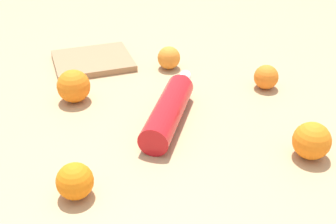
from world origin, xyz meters
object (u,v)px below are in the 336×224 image
(water_bottle, at_px, (170,107))
(orange_0, at_px, (266,77))
(cutting_board, at_px, (93,61))
(orange_2, at_px, (169,58))
(orange_3, at_px, (75,181))
(orange_1, at_px, (74,86))
(orange_4, at_px, (312,141))

(water_bottle, height_order, orange_0, water_bottle)
(cutting_board, bearing_deg, orange_2, -26.45)
(orange_0, bearing_deg, orange_3, -162.14)
(orange_1, xyz_separation_m, orange_4, (0.36, -0.44, -0.00))
(water_bottle, height_order, orange_4, orange_4)
(water_bottle, xyz_separation_m, cutting_board, (-0.06, 0.37, -0.02))
(orange_1, bearing_deg, orange_2, 11.80)
(water_bottle, xyz_separation_m, orange_2, (0.12, 0.25, -0.00))
(orange_4, bearing_deg, orange_2, 98.03)
(orange_1, height_order, orange_3, orange_1)
(water_bottle, bearing_deg, orange_1, 83.88)
(orange_4, relative_size, cutting_board, 0.35)
(orange_4, height_order, cutting_board, orange_4)
(water_bottle, height_order, orange_3, orange_3)
(cutting_board, bearing_deg, orange_3, -103.28)
(water_bottle, height_order, cutting_board, water_bottle)
(water_bottle, bearing_deg, orange_3, 160.69)
(water_bottle, xyz_separation_m, orange_3, (-0.27, -0.15, 0.00))
(orange_0, xyz_separation_m, orange_4, (-0.10, -0.28, 0.01))
(orange_2, distance_m, orange_3, 0.56)
(orange_1, relative_size, orange_4, 1.06)
(orange_0, bearing_deg, water_bottle, -174.83)
(orange_2, bearing_deg, water_bottle, -116.07)
(orange_3, xyz_separation_m, cutting_board, (0.21, 0.53, -0.03))
(orange_3, bearing_deg, orange_0, 17.86)
(orange_0, bearing_deg, orange_4, -109.98)
(orange_3, bearing_deg, orange_1, 74.02)
(orange_4, distance_m, cutting_board, 0.68)
(orange_3, bearing_deg, orange_4, -12.11)
(orange_2, distance_m, cutting_board, 0.22)
(orange_2, height_order, cutting_board, orange_2)
(orange_1, bearing_deg, orange_4, -50.35)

